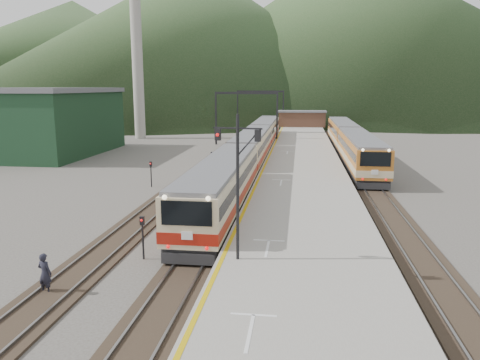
# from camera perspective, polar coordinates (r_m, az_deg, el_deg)

# --- Properties ---
(ground) EXTENTS (400.00, 400.00, 0.00)m
(ground) POSITION_cam_1_polar(r_m,az_deg,el_deg) (18.60, -10.35, -16.80)
(ground) COLOR #47423D
(ground) RESTS_ON ground
(track_main) EXTENTS (2.60, 200.00, 0.23)m
(track_main) POSITION_cam_1_polar(r_m,az_deg,el_deg) (56.50, 1.90, 2.49)
(track_main) COLOR black
(track_main) RESTS_ON ground
(track_far) EXTENTS (2.60, 200.00, 0.23)m
(track_far) POSITION_cam_1_polar(r_m,az_deg,el_deg) (57.18, -3.10, 2.59)
(track_far) COLOR black
(track_far) RESTS_ON ground
(track_second) EXTENTS (2.60, 200.00, 0.23)m
(track_second) POSITION_cam_1_polar(r_m,az_deg,el_deg) (56.61, 13.58, 2.20)
(track_second) COLOR black
(track_second) RESTS_ON ground
(platform) EXTENTS (8.00, 100.00, 1.00)m
(platform) POSITION_cam_1_polar(r_m,az_deg,el_deg) (54.22, 7.61, 2.49)
(platform) COLOR gray
(platform) RESTS_ON ground
(gantry_near) EXTENTS (9.55, 0.25, 8.00)m
(gantry_near) POSITION_cam_1_polar(r_m,az_deg,el_deg) (71.12, 0.77, 8.78)
(gantry_near) COLOR black
(gantry_near) RESTS_ON ground
(gantry_far) EXTENTS (9.55, 0.25, 8.00)m
(gantry_far) POSITION_cam_1_polar(r_m,az_deg,el_deg) (95.98, 2.49, 9.42)
(gantry_far) COLOR black
(gantry_far) RESTS_ON ground
(warehouse) EXTENTS (14.50, 20.50, 8.60)m
(warehouse) POSITION_cam_1_polar(r_m,az_deg,el_deg) (66.63, -22.80, 6.64)
(warehouse) COLOR black
(warehouse) RESTS_ON ground
(smokestack) EXTENTS (1.80, 1.80, 30.00)m
(smokestack) POSITION_cam_1_polar(r_m,az_deg,el_deg) (82.47, -12.47, 15.42)
(smokestack) COLOR #9E998E
(smokestack) RESTS_ON ground
(station_shed) EXTENTS (9.40, 4.40, 3.10)m
(station_shed) POSITION_cam_1_polar(r_m,az_deg,el_deg) (93.79, 7.57, 7.45)
(station_shed) COLOR #4C2F22
(station_shed) RESTS_ON platform
(hill_a) EXTENTS (180.00, 180.00, 60.00)m
(hill_a) POSITION_cam_1_polar(r_m,az_deg,el_deg) (211.58, -5.33, 17.02)
(hill_a) COLOR #21431C
(hill_a) RESTS_ON ground
(hill_b) EXTENTS (220.00, 220.00, 75.00)m
(hill_b) POSITION_cam_1_polar(r_m,az_deg,el_deg) (248.51, 13.61, 17.64)
(hill_b) COLOR #21431C
(hill_b) RESTS_ON ground
(hill_d) EXTENTS (200.00, 200.00, 55.00)m
(hill_d) POSITION_cam_1_polar(r_m,az_deg,el_deg) (285.24, -19.41, 14.45)
(hill_d) COLOR #21431C
(hill_d) RESTS_ON ground
(main_train) EXTENTS (3.00, 61.61, 3.67)m
(main_train) POSITION_cam_1_polar(r_m,az_deg,el_deg) (52.37, 1.51, 4.00)
(main_train) COLOR #CBB68B
(main_train) RESTS_ON track_main
(second_train) EXTENTS (3.04, 41.34, 3.71)m
(second_train) POSITION_cam_1_polar(r_m,az_deg,el_deg) (60.72, 13.22, 4.73)
(second_train) COLOR #B76A24
(second_train) RESTS_ON track_second
(signal_mast) EXTENTS (2.19, 0.48, 6.55)m
(signal_mast) POSITION_cam_1_polar(r_m,az_deg,el_deg) (20.53, -0.29, 0.93)
(signal_mast) COLOR black
(signal_mast) RESTS_ON platform
(short_signal_a) EXTENTS (0.23, 0.17, 2.27)m
(short_signal_a) POSITION_cam_1_polar(r_m,az_deg,el_deg) (24.43, -11.79, -6.20)
(short_signal_a) COLOR black
(short_signal_a) RESTS_ON ground
(short_signal_b) EXTENTS (0.24, 0.18, 2.27)m
(short_signal_b) POSITION_cam_1_polar(r_m,az_deg,el_deg) (47.27, -3.43, 2.46)
(short_signal_b) COLOR black
(short_signal_b) RESTS_ON ground
(short_signal_c) EXTENTS (0.26, 0.23, 2.27)m
(short_signal_c) POSITION_cam_1_polar(r_m,az_deg,el_deg) (41.87, -10.80, 1.13)
(short_signal_c) COLOR black
(short_signal_c) RESTS_ON ground
(worker) EXTENTS (0.73, 0.56, 1.80)m
(worker) POSITION_cam_1_polar(r_m,az_deg,el_deg) (21.94, -22.70, -10.46)
(worker) COLOR black
(worker) RESTS_ON ground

